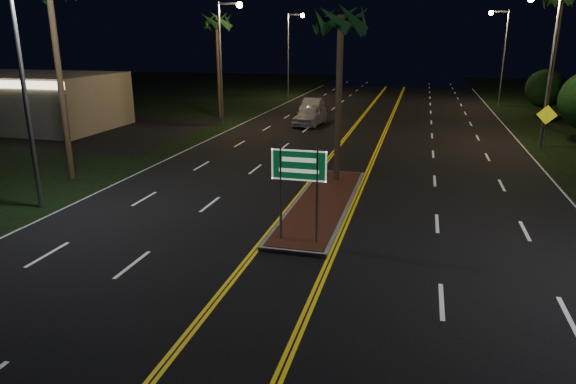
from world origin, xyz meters
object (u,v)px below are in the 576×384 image
(median_island, at_px, (322,204))
(streetlight_right_mid, at_px, (546,53))
(streetlight_left_mid, at_px, (225,50))
(palm_left_far, at_px, (217,22))
(shrub_far, at_px, (545,89))
(car_far, at_px, (312,105))
(streetlight_left_near, at_px, (29,63))
(streetlight_left_far, at_px, (292,45))
(streetlight_right_far, at_px, (501,47))
(commercial_building, at_px, (16,100))
(highway_sign, at_px, (299,174))
(car_near, at_px, (310,114))
(palm_median, at_px, (341,20))
(warning_sign, at_px, (546,121))

(median_island, distance_m, streetlight_right_mid, 19.20)
(streetlight_left_mid, xyz_separation_m, streetlight_right_mid, (21.23, -2.00, 0.00))
(palm_left_far, bearing_deg, streetlight_left_mid, -61.33)
(shrub_far, bearing_deg, car_far, -167.00)
(palm_left_far, bearing_deg, streetlight_left_near, -84.79)
(streetlight_left_far, distance_m, streetlight_right_far, 21.32)
(streetlight_left_far, bearing_deg, commercial_building, -122.65)
(highway_sign, bearing_deg, car_near, 101.22)
(median_island, height_order, palm_left_far, palm_left_far)
(highway_sign, bearing_deg, streetlight_left_mid, 116.59)
(palm_median, height_order, warning_sign, palm_median)
(streetlight_right_mid, distance_m, palm_median, 15.73)
(commercial_building, distance_m, shrub_far, 42.90)
(warning_sign, bearing_deg, streetlight_left_mid, -172.02)
(palm_median, relative_size, shrub_far, 2.10)
(commercial_building, distance_m, streetlight_left_mid, 16.31)
(streetlight_left_mid, xyz_separation_m, streetlight_right_far, (21.23, 18.00, 0.00))
(streetlight_right_far, height_order, palm_median, streetlight_right_far)
(streetlight_left_near, xyz_separation_m, streetlight_left_far, (0.00, 40.00, 0.00))
(streetlight_left_near, bearing_deg, palm_left_far, 95.21)
(streetlight_left_mid, bearing_deg, streetlight_right_far, 40.30)
(streetlight_left_mid, distance_m, palm_median, 17.25)
(highway_sign, height_order, streetlight_left_far, streetlight_left_far)
(streetlight_left_near, height_order, streetlight_left_mid, same)
(commercial_building, bearing_deg, shrub_far, 21.91)
(streetlight_left_far, bearing_deg, streetlight_right_mid, -46.03)
(streetlight_left_near, xyz_separation_m, streetlight_right_far, (21.23, 38.00, 0.00))
(median_island, xyz_separation_m, warning_sign, (10.86, 13.63, 1.72))
(median_island, height_order, streetlight_right_far, streetlight_right_far)
(shrub_far, bearing_deg, streetlight_left_near, -127.34)
(highway_sign, relative_size, streetlight_left_mid, 0.36)
(highway_sign, distance_m, palm_median, 9.11)
(streetlight_left_far, distance_m, streetlight_right_mid, 30.57)
(highway_sign, bearing_deg, palm_left_far, 116.92)
(palm_median, bearing_deg, streetlight_left_near, -148.51)
(streetlight_left_far, xyz_separation_m, streetlight_right_mid, (21.23, -22.00, 0.00))
(highway_sign, height_order, streetlight_right_mid, streetlight_right_mid)
(commercial_building, relative_size, shrub_far, 3.79)
(commercial_building, relative_size, streetlight_left_near, 1.67)
(streetlight_right_mid, bearing_deg, streetlight_left_near, -139.70)
(car_near, relative_size, car_far, 1.08)
(palm_median, height_order, car_near, palm_median)
(streetlight_right_far, bearing_deg, car_far, -147.14)
(streetlight_left_mid, relative_size, streetlight_right_mid, 1.00)
(highway_sign, height_order, car_far, highway_sign)
(streetlight_right_mid, height_order, palm_median, streetlight_right_mid)
(streetlight_left_near, xyz_separation_m, car_near, (5.96, 22.22, -4.75))
(palm_left_far, xyz_separation_m, car_far, (7.19, 3.52, -6.91))
(streetlight_left_far, bearing_deg, streetlight_left_near, -90.00)
(streetlight_left_mid, relative_size, car_far, 1.79)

